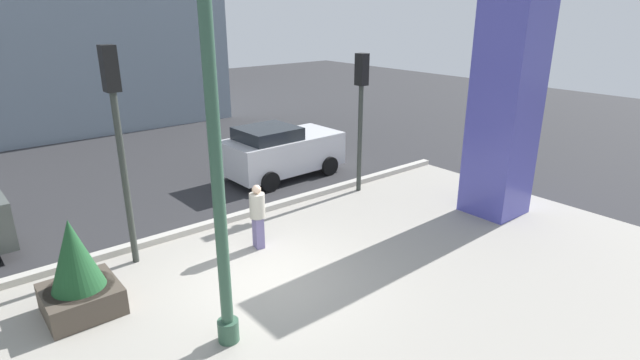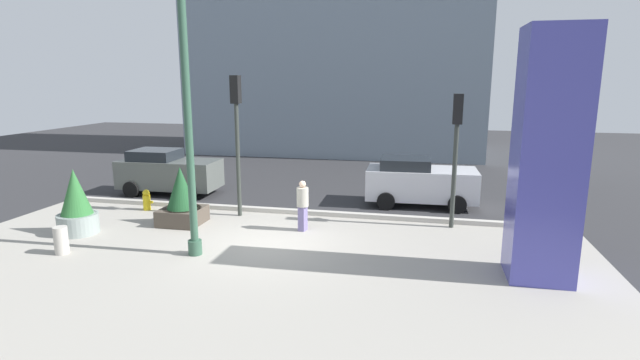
# 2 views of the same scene
# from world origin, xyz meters

# --- Properties ---
(ground_plane) EXTENTS (60.00, 60.00, 0.00)m
(ground_plane) POSITION_xyz_m (0.00, 4.00, 0.00)
(ground_plane) COLOR #2D2D30
(plaza_pavement) EXTENTS (18.00, 10.00, 0.02)m
(plaza_pavement) POSITION_xyz_m (0.00, -2.00, 0.00)
(plaza_pavement) COLOR #9E998E
(plaza_pavement) RESTS_ON ground_plane
(curb_strip) EXTENTS (18.00, 0.24, 0.16)m
(curb_strip) POSITION_xyz_m (0.00, 3.12, 0.08)
(curb_strip) COLOR #B7B2A8
(curb_strip) RESTS_ON ground_plane
(lamp_post) EXTENTS (0.44, 0.44, 7.62)m
(lamp_post) POSITION_xyz_m (-1.52, -1.26, 3.72)
(lamp_post) COLOR #335642
(lamp_post) RESTS_ON ground_plane
(art_pillar_blue) EXTENTS (1.39, 1.39, 5.70)m
(art_pillar_blue) POSITION_xyz_m (6.99, -0.88, 2.85)
(art_pillar_blue) COLOR #4C4CAD
(art_pillar_blue) RESTS_ON ground_plane
(potted_plant_curbside) EXTENTS (1.28, 1.28, 1.87)m
(potted_plant_curbside) POSITION_xyz_m (-3.21, 1.21, 0.79)
(potted_plant_curbside) COLOR #4C4238
(potted_plant_curbside) RESTS_ON ground_plane
(traffic_light_corner) EXTENTS (0.28, 0.42, 4.69)m
(traffic_light_corner) POSITION_xyz_m (-1.77, 2.51, 3.15)
(traffic_light_corner) COLOR #333833
(traffic_light_corner) RESTS_ON ground_plane
(traffic_light_far_side) EXTENTS (0.28, 0.42, 4.14)m
(traffic_light_far_side) POSITION_xyz_m (5.21, 2.68, 2.80)
(traffic_light_far_side) COLOR #333833
(traffic_light_far_side) RESTS_ON ground_plane
(car_intersection) EXTENTS (4.00, 2.19, 1.75)m
(car_intersection) POSITION_xyz_m (4.15, 5.31, 0.89)
(car_intersection) COLOR silver
(car_intersection) RESTS_ON ground_plane
(pedestrian_by_curb) EXTENTS (0.42, 0.42, 1.57)m
(pedestrian_by_curb) POSITION_xyz_m (0.74, 1.36, 0.86)
(pedestrian_by_curb) COLOR slate
(pedestrian_by_curb) RESTS_ON ground_plane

